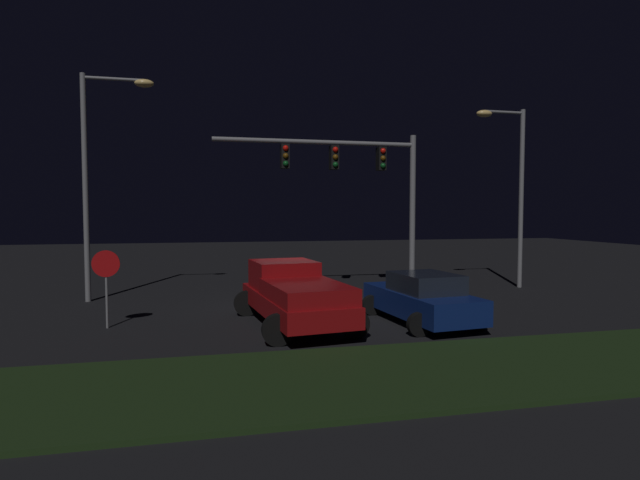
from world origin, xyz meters
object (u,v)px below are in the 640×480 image
Objects in this scene: pickup_truck at (293,291)px; street_lamp_left at (99,160)px; traffic_signal_gantry at (357,173)px; street_lamp_right at (512,176)px; stop_sign at (106,274)px; car_sedan at (422,298)px.

street_lamp_left is (-6.25, 5.55, 4.24)m from pickup_truck.
pickup_truck is 7.50m from traffic_signal_gantry.
street_lamp_right is (7.00, -0.14, -0.01)m from traffic_signal_gantry.
traffic_signal_gantry is 9.82m from street_lamp_left.
street_lamp_right is 16.75m from stop_sign.
street_lamp_right is at bearing 15.62° from stop_sign.
traffic_signal_gantry is 3.73× the size of stop_sign.
stop_sign is (-8.81, -4.56, -3.34)m from traffic_signal_gantry.
pickup_truck is 12.39m from street_lamp_right.
street_lamp_left reaches higher than pickup_truck.
car_sedan is 0.55× the size of traffic_signal_gantry.
traffic_signal_gantry is 1.07× the size of street_lamp_right.
car_sedan is 12.60m from street_lamp_left.
stop_sign is at bearing -164.38° from street_lamp_right.
car_sedan is (3.80, -0.58, -0.26)m from pickup_truck.
traffic_signal_gantry is at bearing 178.81° from street_lamp_right.
traffic_signal_gantry is (-0.24, 5.90, 4.16)m from car_sedan.
street_lamp_right reaches higher than car_sedan.
pickup_truck is 0.67× the size of street_lamp_left.
street_lamp_left is at bearing 41.57° from pickup_truck.
stop_sign is (-9.05, 1.34, 0.82)m from car_sedan.
pickup_truck is 2.51× the size of stop_sign.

